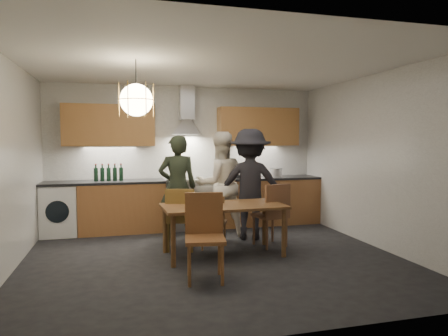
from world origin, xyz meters
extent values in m
plane|color=black|center=(0.00, 0.00, 0.00)|extent=(5.00, 5.00, 0.00)
cube|color=white|center=(0.00, 2.25, 1.30)|extent=(5.00, 0.02, 2.60)
cube|color=white|center=(0.00, -2.25, 1.30)|extent=(5.00, 0.02, 2.60)
cube|color=white|center=(-2.50, 0.00, 1.30)|extent=(0.02, 4.50, 2.60)
cube|color=white|center=(2.50, 0.00, 1.30)|extent=(0.02, 4.50, 2.60)
cube|color=white|center=(0.00, 0.00, 2.60)|extent=(5.00, 4.50, 0.02)
cube|color=#BB7C48|center=(-1.18, 1.95, 0.43)|extent=(1.45, 0.60, 0.86)
cube|color=#BB7C48|center=(1.48, 1.95, 0.43)|extent=(2.05, 0.60, 0.86)
cube|color=white|center=(-2.20, 1.95, 0.42)|extent=(0.58, 0.58, 0.85)
cube|color=black|center=(-1.48, 1.95, 0.88)|extent=(2.05, 0.62, 0.04)
cube|color=black|center=(1.48, 1.95, 0.88)|extent=(2.05, 0.62, 0.04)
cube|color=silver|center=(0.00, 1.95, 0.40)|extent=(0.90, 0.60, 0.80)
cube|color=black|center=(0.00, 1.66, 0.38)|extent=(0.78, 0.02, 0.42)
cube|color=slate|center=(0.00, 1.95, 0.84)|extent=(0.90, 0.60, 0.08)
cube|color=silver|center=(0.00, 1.69, 0.90)|extent=(0.90, 0.08, 0.04)
cube|color=tan|center=(-1.38, 2.08, 1.86)|extent=(1.55, 0.35, 0.72)
cube|color=tan|center=(1.38, 2.08, 1.86)|extent=(1.55, 0.35, 0.72)
cube|color=silver|center=(0.00, 2.12, 2.29)|extent=(0.26, 0.22, 0.62)
cylinder|color=black|center=(-1.00, -0.10, 2.35)|extent=(0.01, 0.01, 0.50)
sphere|color=#FFE0A5|center=(-1.00, -0.10, 2.10)|extent=(0.40, 0.40, 0.40)
torus|color=gold|center=(-1.00, -0.10, 2.10)|extent=(0.43, 0.43, 0.01)
cube|color=brown|center=(0.17, 0.12, 0.69)|extent=(1.71, 0.90, 0.04)
cylinder|color=brown|center=(-0.58, -0.25, 0.34)|extent=(0.07, 0.07, 0.67)
cylinder|color=brown|center=(-0.60, 0.44, 0.34)|extent=(0.07, 0.07, 0.67)
cylinder|color=brown|center=(0.95, -0.19, 0.34)|extent=(0.07, 0.07, 0.67)
cylinder|color=brown|center=(0.92, 0.50, 0.34)|extent=(0.07, 0.07, 0.67)
cube|color=brown|center=(-0.35, 0.56, 0.44)|extent=(0.51, 0.51, 0.04)
cube|color=brown|center=(-0.40, 0.38, 0.69)|extent=(0.41, 0.14, 0.45)
cylinder|color=brown|center=(-0.15, 0.68, 0.21)|extent=(0.04, 0.04, 0.42)
cylinder|color=brown|center=(-0.23, 0.35, 0.21)|extent=(0.04, 0.04, 0.42)
cylinder|color=brown|center=(-0.47, 0.76, 0.21)|extent=(0.04, 0.04, 0.42)
cylinder|color=brown|center=(-0.56, 0.44, 0.21)|extent=(0.04, 0.04, 0.42)
cube|color=brown|center=(0.12, 0.49, 0.39)|extent=(0.47, 0.47, 0.03)
cube|color=brown|center=(0.06, 0.34, 0.60)|extent=(0.35, 0.17, 0.40)
cylinder|color=brown|center=(0.31, 0.57, 0.18)|extent=(0.03, 0.03, 0.37)
cylinder|color=brown|center=(0.20, 0.30, 0.18)|extent=(0.03, 0.03, 0.37)
cylinder|color=brown|center=(0.04, 0.68, 0.18)|extent=(0.03, 0.03, 0.37)
cylinder|color=brown|center=(-0.07, 0.41, 0.18)|extent=(0.03, 0.03, 0.37)
cube|color=brown|center=(0.98, 0.41, 0.46)|extent=(0.52, 0.52, 0.04)
cube|color=brown|center=(1.03, 0.22, 0.72)|extent=(0.43, 0.14, 0.47)
cylinder|color=brown|center=(1.11, 0.62, 0.22)|extent=(0.04, 0.04, 0.44)
cylinder|color=brown|center=(1.19, 0.28, 0.22)|extent=(0.04, 0.04, 0.44)
cylinder|color=brown|center=(0.77, 0.54, 0.22)|extent=(0.04, 0.04, 0.44)
cylinder|color=brown|center=(0.85, 0.20, 0.22)|extent=(0.04, 0.04, 0.44)
cube|color=brown|center=(-0.29, -0.82, 0.48)|extent=(0.51, 0.51, 0.04)
cube|color=brown|center=(-0.26, -0.62, 0.74)|extent=(0.45, 0.11, 0.49)
cylinder|color=brown|center=(-0.50, -0.97, 0.23)|extent=(0.04, 0.04, 0.46)
cylinder|color=brown|center=(-0.44, -0.61, 0.23)|extent=(0.04, 0.04, 0.46)
cylinder|color=brown|center=(-0.14, -1.03, 0.23)|extent=(0.04, 0.04, 0.46)
cylinder|color=brown|center=(-0.08, -0.67, 0.23)|extent=(0.04, 0.04, 0.46)
imported|color=black|center=(-0.31, 1.22, 0.84)|extent=(0.64, 0.45, 1.69)
imported|color=white|center=(0.39, 1.19, 0.87)|extent=(0.91, 0.74, 1.74)
imported|color=black|center=(0.83, 0.92, 0.89)|extent=(1.29, 0.95, 1.79)
imported|color=#B2B1B5|center=(0.96, 1.94, 0.94)|extent=(0.43, 0.43, 0.08)
cylinder|color=silver|center=(1.69, 1.92, 0.98)|extent=(0.30, 0.30, 0.16)
camera|label=1|loc=(-1.22, -5.19, 1.61)|focal=32.00mm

